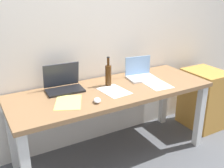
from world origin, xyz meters
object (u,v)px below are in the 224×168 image
at_px(laptop_right, 141,74).
at_px(desk, 112,98).
at_px(computer_mouse, 97,100).
at_px(beer_bottle, 108,75).
at_px(laptop_left, 64,84).
at_px(filing_cabinet, 204,99).

bearing_deg(laptop_right, desk, -163.58).
bearing_deg(computer_mouse, beer_bottle, 72.35).
relative_size(laptop_right, beer_bottle, 1.10).
bearing_deg(laptop_right, laptop_left, 174.63).
bearing_deg(laptop_left, computer_mouse, -69.05).
bearing_deg(filing_cabinet, computer_mouse, -172.94).
height_order(laptop_left, filing_cabinet, laptop_left).
xyz_separation_m(laptop_right, beer_bottle, (-0.40, -0.02, 0.06)).
height_order(laptop_left, beer_bottle, beer_bottle).
height_order(desk, computer_mouse, computer_mouse).
distance_m(laptop_left, filing_cabinet, 1.75).
relative_size(laptop_left, filing_cabinet, 0.50).
bearing_deg(computer_mouse, laptop_left, 135.75).
relative_size(beer_bottle, filing_cabinet, 0.41).
xyz_separation_m(laptop_right, filing_cabinet, (0.87, -0.13, -0.43)).
xyz_separation_m(laptop_left, filing_cabinet, (1.68, -0.20, -0.44)).
bearing_deg(desk, laptop_right, 16.42).
bearing_deg(filing_cabinet, laptop_right, 171.73).
distance_m(laptop_left, computer_mouse, 0.42).
bearing_deg(filing_cabinet, desk, 179.80).
height_order(desk, laptop_right, laptop_right).
bearing_deg(computer_mouse, desk, 62.30).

